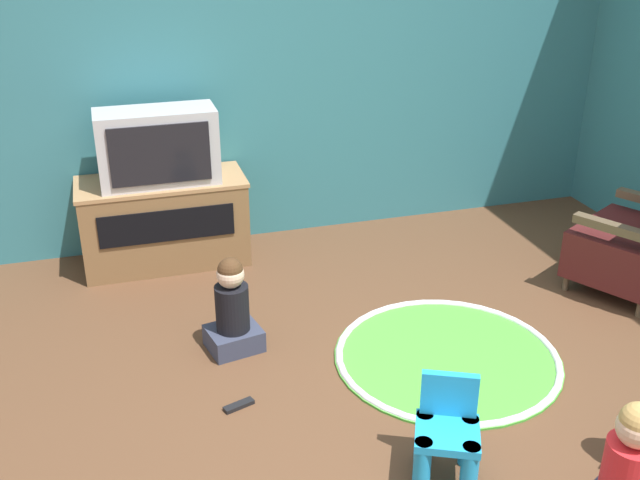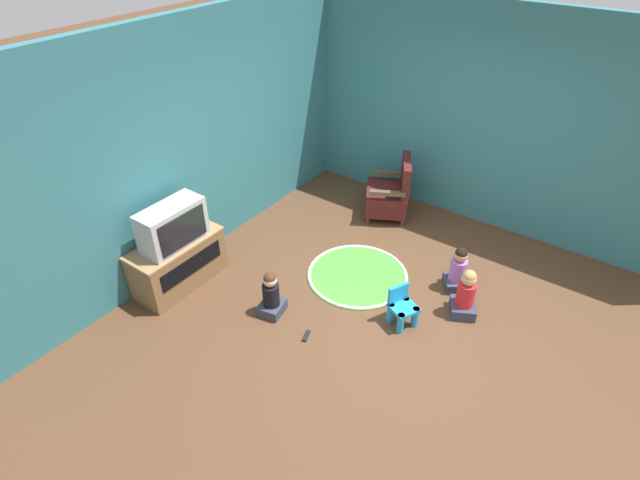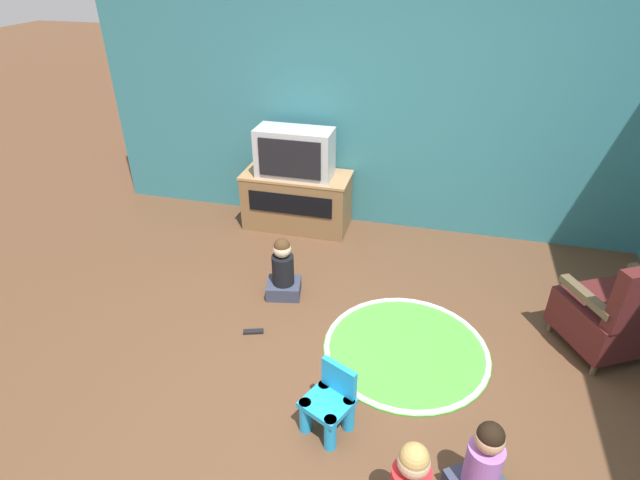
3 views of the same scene
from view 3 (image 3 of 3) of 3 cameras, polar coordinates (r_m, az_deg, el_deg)
The scene contains 10 objects.
ground_plane at distance 3.35m, azimuth 2.98°, elevation -17.64°, with size 30.00×30.00×0.00m, color brown.
wall_back at distance 4.81m, azimuth 6.02°, elevation 17.00°, with size 5.41×0.12×2.74m.
tv_cabinet at distance 5.03m, azimuth -2.64°, elevation 4.69°, with size 1.06×0.48×0.57m.
television at distance 4.79m, azimuth -2.92°, elevation 9.91°, with size 0.73×0.34×0.46m.
black_armchair at distance 4.02m, azimuth 31.06°, elevation -7.20°, with size 0.82×0.78×0.83m.
yellow_kid_chair at distance 3.07m, azimuth 1.06°, elevation -18.34°, with size 0.34×0.34×0.43m.
play_mat at distance 3.70m, azimuth 9.78°, elevation -12.19°, with size 1.18×1.18×0.04m.
child_watching_left at distance 4.04m, azimuth -4.24°, elevation -3.57°, with size 0.31×0.29×0.53m.
child_watching_right at distance 2.88m, azimuth 18.06°, elevation -23.46°, with size 0.37×0.36×0.55m.
remote_control at distance 3.82m, azimuth -7.63°, elevation -10.33°, with size 0.16×0.09×0.02m.
Camera 3 is at (0.39, -2.19, 2.50)m, focal length 28.00 mm.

